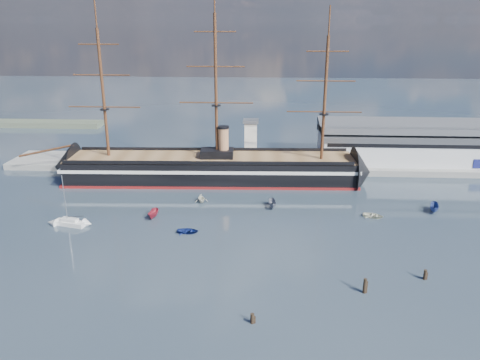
{
  "coord_description": "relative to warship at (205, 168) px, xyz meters",
  "views": [
    {
      "loc": [
        7.87,
        -78.24,
        47.88
      ],
      "look_at": [
        1.55,
        35.0,
        9.0
      ],
      "focal_mm": 35.0,
      "sensor_mm": 36.0,
      "label": 1
    }
  ],
  "objects": [
    {
      "name": "piling_near_right",
      "position": [
        37.35,
        -61.96,
        -4.04
      ],
      "size": [
        0.64,
        0.64,
        3.68
      ],
      "primitive_type": "cylinder",
      "color": "black",
      "rests_on": "ground"
    },
    {
      "name": "quay_tower",
      "position": [
        13.68,
        13.0,
        5.72
      ],
      "size": [
        5.0,
        5.0,
        15.0
      ],
      "color": "silver",
      "rests_on": "ground"
    },
    {
      "name": "motorboat_e",
      "position": [
        46.48,
        -26.39,
        -4.04
      ],
      "size": [
        2.33,
        3.47,
        1.51
      ],
      "primitive_type": "imported",
      "rotation": [
        0.0,
        0.0,
        1.22
      ],
      "color": "beige",
      "rests_on": "ground"
    },
    {
      "name": "warship",
      "position": [
        0.0,
        0.0,
        0.0
      ],
      "size": [
        113.16,
        19.5,
        53.94
      ],
      "rotation": [
        0.0,
        0.0,
        0.04
      ],
      "color": "black",
      "rests_on": "ground"
    },
    {
      "name": "motorboat_c",
      "position": [
        20.75,
        -21.15,
        -4.04
      ],
      "size": [
        6.44,
        2.69,
        2.53
      ],
      "primitive_type": "imported",
      "rotation": [
        0.0,
        0.0,
        0.06
      ],
      "color": "slate",
      "rests_on": "ground"
    },
    {
      "name": "motorboat_a",
      "position": [
        -9.61,
        -29.71,
        -4.04
      ],
      "size": [
        6.26,
        2.68,
        2.45
      ],
      "primitive_type": "imported",
      "rotation": [
        0.0,
        0.0,
        -0.07
      ],
      "color": "#A02539",
      "rests_on": "ground"
    },
    {
      "name": "motorboat_f",
      "position": [
        63.29,
        -21.82,
        -4.04
      ],
      "size": [
        7.18,
        4.48,
        2.7
      ],
      "primitive_type": "imported",
      "rotation": [
        0.0,
        0.0,
        -0.32
      ],
      "color": "navy",
      "rests_on": "ground"
    },
    {
      "name": "piling_near_mid",
      "position": [
        16.92,
        -72.26,
        -4.04
      ],
      "size": [
        0.64,
        0.64,
        2.53
      ],
      "primitive_type": "cylinder",
      "color": "black",
      "rests_on": "ground"
    },
    {
      "name": "motorboat_b",
      "position": [
        0.55,
        -38.2,
        -4.04
      ],
      "size": [
        1.27,
        3.18,
        1.48
      ],
      "primitive_type": "imported",
      "rotation": [
        0.0,
        0.0,
        1.57
      ],
      "color": "navy",
      "rests_on": "ground"
    },
    {
      "name": "sailboat",
      "position": [
        -29.14,
        -35.46,
        -3.21
      ],
      "size": [
        8.43,
        4.3,
        12.95
      ],
      "rotation": [
        0.0,
        0.0,
        -0.25
      ],
      "color": "silver",
      "rests_on": "ground"
    },
    {
      "name": "piling_far_right",
      "position": [
        50.02,
        -56.51,
        -4.04
      ],
      "size": [
        0.64,
        0.64,
        2.79
      ],
      "primitive_type": "cylinder",
      "color": "black",
      "rests_on": "ground"
    },
    {
      "name": "motorboat_d",
      "position": [
        1.08,
        -18.14,
        -4.04
      ],
      "size": [
        7.29,
        4.77,
        2.47
      ],
      "primitive_type": "imported",
      "rotation": [
        0.0,
        0.0,
        0.3
      ],
      "color": "silver",
      "rests_on": "ground"
    },
    {
      "name": "quay",
      "position": [
        20.68,
        16.0,
        -4.04
      ],
      "size": [
        180.0,
        18.0,
        2.0
      ],
      "primitive_type": "cube",
      "color": "slate",
      "rests_on": "ground"
    },
    {
      "name": "warehouse",
      "position": [
        68.68,
        20.0,
        3.95
      ],
      "size": [
        63.0,
        21.0,
        11.6
      ],
      "color": "#B7BABC",
      "rests_on": "ground"
    },
    {
      "name": "ground",
      "position": [
        10.68,
        -20.0,
        -4.04
      ],
      "size": [
        600.0,
        600.0,
        0.0
      ],
      "primitive_type": "plane",
      "color": "#22313D",
      "rests_on": "ground"
    }
  ]
}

